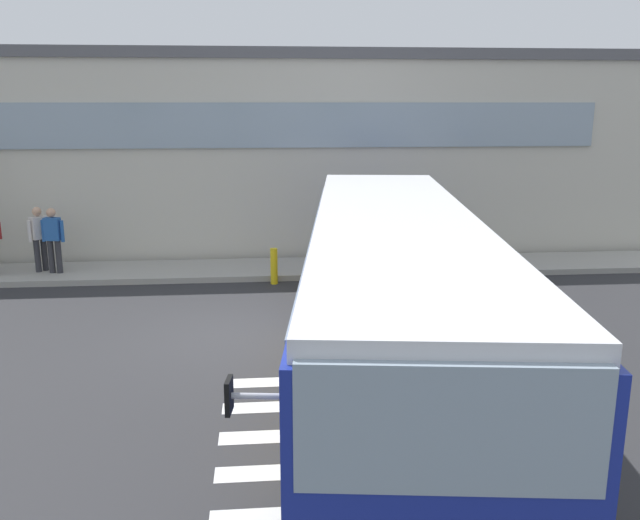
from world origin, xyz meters
name	(u,v)px	position (x,y,z in m)	size (l,w,h in m)	color
ground_plane	(242,334)	(0.00, 0.00, -0.01)	(80.00, 90.00, 0.02)	#2B2B2D
bay_paint_stripes	(380,432)	(2.00, -4.20, 0.00)	(4.40, 3.96, 0.01)	silver
terminal_building	(228,145)	(-0.69, 11.66, 2.92)	(25.39, 13.80, 5.84)	beige
boarding_curb	(246,270)	(0.00, 4.80, 0.07)	(27.59, 2.00, 0.15)	#9E9B93
bus_main_foreground	(393,297)	(2.53, -2.26, 1.34)	(4.43, 12.38, 2.70)	navy
passenger_by_doorway	(39,236)	(-5.25, 4.83, 1.08)	(0.41, 0.47, 1.68)	#2D2D33
passenger_at_curb_edge	(53,237)	(-4.83, 4.61, 1.08)	(0.58, 0.29, 1.68)	#2D2D33
safety_bollard_yellow	(274,266)	(0.72, 3.60, 0.45)	(0.18, 0.18, 0.90)	yellow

